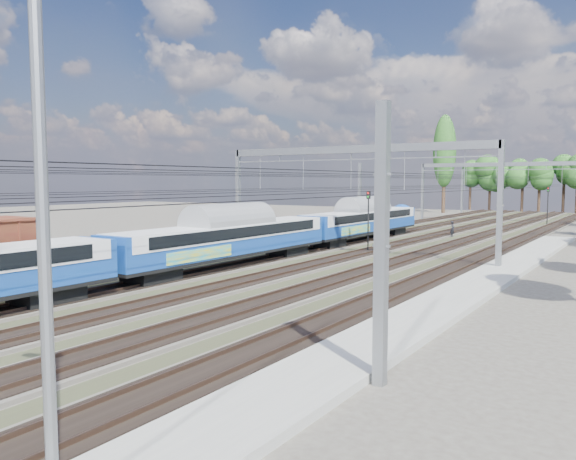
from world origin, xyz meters
The scene contains 10 objects.
track_bed centered at (0.00, 45.00, 0.10)m, with size 21.00×130.00×0.34m.
platform centered at (12.00, 20.00, 0.15)m, with size 3.00×70.00×0.30m, color gray.
catenary centered at (0.33, 52.69, 6.40)m, with size 25.65×130.00×9.00m.
tree_belt centered at (5.58, 96.84, 8.35)m, with size 39.27×98.73×12.45m.
poplar centered at (-14.50, 98.00, 11.89)m, with size 4.40×4.40×19.04m.
emu_train centered at (-4.50, 19.71, 2.63)m, with size 3.06×64.63×4.47m.
worker centered at (1.77, 51.19, 0.90)m, with size 0.66×0.43×1.81m, color black.
signal_near centered at (-0.27, 33.85, 3.35)m, with size 0.36×0.33×5.29m.
signal_far centered at (7.68, 75.39, 3.37)m, with size 0.37×0.34×5.32m.
lamp_post centered at (11.75, -4.68, 6.09)m, with size 1.87×0.58×11.17m.
Camera 1 is at (20.60, -10.33, 6.16)m, focal length 35.00 mm.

